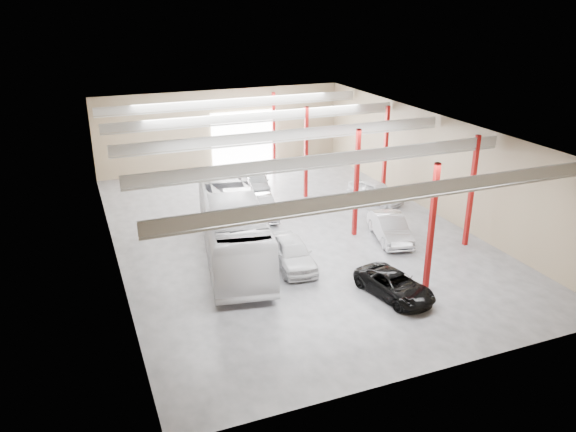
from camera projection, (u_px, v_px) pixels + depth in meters
depot_shell at (288, 157)px, 35.74m from camera, size 22.12×32.12×7.06m
coach_bus at (232, 224)px, 33.38m from camera, size 5.59×14.04×3.81m
black_sedan at (395, 285)px, 28.94m from camera, size 2.98×4.96×1.29m
car_row_a at (292, 253)px, 32.12m from camera, size 2.46×5.10×1.68m
car_row_b at (262, 207)px, 39.39m from camera, size 2.11×4.65×1.48m
car_row_c at (257, 182)px, 44.93m from camera, size 2.87×4.86×1.32m
car_right_near at (390, 228)px, 35.62m from camera, size 2.91×5.26×1.64m
car_right_far at (376, 191)px, 42.34m from camera, size 3.29×4.93×1.56m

